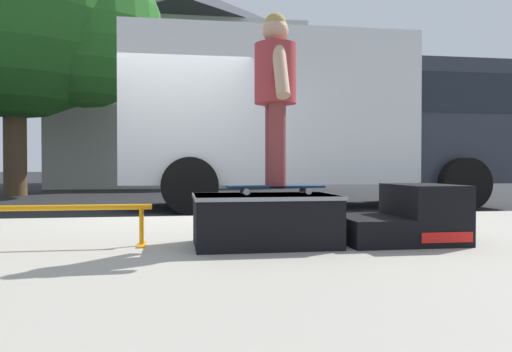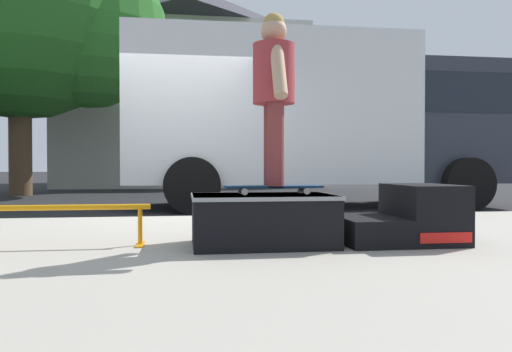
{
  "view_description": "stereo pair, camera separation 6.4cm",
  "coord_description": "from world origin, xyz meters",
  "px_view_note": "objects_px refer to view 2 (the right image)",
  "views": [
    {
      "loc": [
        0.08,
        -6.9,
        0.75
      ],
      "look_at": [
        0.87,
        -1.92,
        0.65
      ],
      "focal_mm": 35.08,
      "sensor_mm": 36.0,
      "label": 1
    },
    {
      "loc": [
        0.14,
        -6.91,
        0.75
      ],
      "look_at": [
        0.87,
        -1.92,
        0.65
      ],
      "focal_mm": 35.08,
      "sensor_mm": 36.0,
      "label": 2
    }
  ],
  "objects_px": {
    "grind_rail": "(51,215)",
    "skate_box": "(263,218)",
    "kicker_ramp": "(406,218)",
    "box_truck": "(318,116)",
    "street_tree_main": "(34,5)",
    "skateboard": "(274,187)",
    "skater_kid": "(274,84)"
  },
  "relations": [
    {
      "from": "kicker_ramp",
      "to": "box_truck",
      "type": "height_order",
      "value": "box_truck"
    },
    {
      "from": "box_truck",
      "to": "street_tree_main",
      "type": "relative_size",
      "value": 0.84
    },
    {
      "from": "skateboard",
      "to": "box_truck",
      "type": "distance_m",
      "value": 5.57
    },
    {
      "from": "skateboard",
      "to": "box_truck",
      "type": "height_order",
      "value": "box_truck"
    },
    {
      "from": "skater_kid",
      "to": "grind_rail",
      "type": "bearing_deg",
      "value": 176.46
    },
    {
      "from": "skater_kid",
      "to": "kicker_ramp",
      "type": "bearing_deg",
      "value": -2.1
    },
    {
      "from": "skate_box",
      "to": "skateboard",
      "type": "relative_size",
      "value": 1.43
    },
    {
      "from": "skate_box",
      "to": "skater_kid",
      "type": "relative_size",
      "value": 0.81
    },
    {
      "from": "skater_kid",
      "to": "box_truck",
      "type": "height_order",
      "value": "box_truck"
    },
    {
      "from": "grind_rail",
      "to": "skate_box",
      "type": "bearing_deg",
      "value": -5.13
    },
    {
      "from": "skateboard",
      "to": "box_truck",
      "type": "relative_size",
      "value": 0.11
    },
    {
      "from": "grind_rail",
      "to": "street_tree_main",
      "type": "distance_m",
      "value": 10.88
    },
    {
      "from": "kicker_ramp",
      "to": "box_truck",
      "type": "xyz_separation_m",
      "value": [
        0.67,
        5.2,
        1.38
      ]
    },
    {
      "from": "kicker_ramp",
      "to": "skater_kid",
      "type": "xyz_separation_m",
      "value": [
        -1.11,
        0.04,
        1.09
      ]
    },
    {
      "from": "street_tree_main",
      "to": "kicker_ramp",
      "type": "bearing_deg",
      "value": -59.85
    },
    {
      "from": "skate_box",
      "to": "grind_rail",
      "type": "distance_m",
      "value": 1.65
    },
    {
      "from": "skater_kid",
      "to": "street_tree_main",
      "type": "distance_m",
      "value": 11.17
    },
    {
      "from": "box_truck",
      "to": "kicker_ramp",
      "type": "bearing_deg",
      "value": -97.38
    },
    {
      "from": "box_truck",
      "to": "street_tree_main",
      "type": "xyz_separation_m",
      "value": [
        -6.28,
        4.45,
        3.2
      ]
    },
    {
      "from": "skateboard",
      "to": "skater_kid",
      "type": "xyz_separation_m",
      "value": [
        -0.0,
        -0.0,
        0.82
      ]
    },
    {
      "from": "grind_rail",
      "to": "skater_kid",
      "type": "bearing_deg",
      "value": -3.54
    },
    {
      "from": "kicker_ramp",
      "to": "skater_kid",
      "type": "bearing_deg",
      "value": 177.9
    },
    {
      "from": "skate_box",
      "to": "grind_rail",
      "type": "height_order",
      "value": "skate_box"
    },
    {
      "from": "grind_rail",
      "to": "street_tree_main",
      "type": "relative_size",
      "value": 0.19
    },
    {
      "from": "kicker_ramp",
      "to": "street_tree_main",
      "type": "relative_size",
      "value": 0.12
    },
    {
      "from": "skate_box",
      "to": "street_tree_main",
      "type": "bearing_deg",
      "value": 114.53
    },
    {
      "from": "grind_rail",
      "to": "street_tree_main",
      "type": "bearing_deg",
      "value": 106.19
    },
    {
      "from": "skate_box",
      "to": "kicker_ramp",
      "type": "relative_size",
      "value": 1.18
    },
    {
      "from": "grind_rail",
      "to": "box_truck",
      "type": "distance_m",
      "value": 6.3
    },
    {
      "from": "kicker_ramp",
      "to": "street_tree_main",
      "type": "bearing_deg",
      "value": 120.15
    },
    {
      "from": "grind_rail",
      "to": "skater_kid",
      "type": "relative_size",
      "value": 1.1
    },
    {
      "from": "skater_kid",
      "to": "street_tree_main",
      "type": "relative_size",
      "value": 0.17
    }
  ]
}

